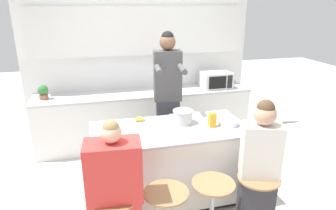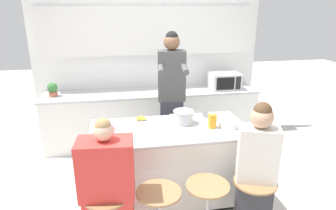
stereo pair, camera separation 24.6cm
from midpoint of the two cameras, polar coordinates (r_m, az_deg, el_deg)
name	(u,v)px [view 1 (the left image)]	position (r m, az deg, el deg)	size (l,w,h in m)	color
ground_plane	(170,196)	(3.83, -1.60, -17.04)	(16.00, 16.00, 0.00)	beige
wall_back	(141,48)	(5.00, -6.69, 10.72)	(3.73, 0.22, 2.70)	white
back_counter	(146,117)	(4.99, -5.71, -2.36)	(3.46, 0.64, 0.88)	white
kitchen_island	(170,163)	(3.58, -1.66, -11.09)	(1.76, 0.84, 0.91)	black
bar_stool_center_right	(212,205)	(3.10, 6.04, -18.55)	(0.42, 0.42, 0.63)	#997047
bar_stool_rightmost	(256,199)	(3.25, 14.33, -17.08)	(0.42, 0.42, 0.63)	#997047
person_cooking	(168,101)	(4.07, -1.80, 0.68)	(0.44, 0.63, 1.91)	#383842
person_wrapped_blanket	(115,196)	(2.81, -12.58, -16.65)	(0.50, 0.32, 1.36)	red
person_seated_near	(259,172)	(3.12, 14.68, -12.34)	(0.42, 0.36, 1.41)	#333338
cooking_pot	(183,117)	(3.49, 0.84, -2.27)	(0.33, 0.24, 0.16)	#B7BABC
fruit_bowl	(228,122)	(3.50, 9.41, -3.26)	(0.23, 0.23, 0.07)	white
coffee_cup_near	(111,132)	(3.24, -12.89, -5.10)	(0.11, 0.08, 0.09)	#DB4C51
banana_bunch	(140,119)	(3.59, -7.39, -2.72)	(0.17, 0.12, 0.05)	yellow
juice_carton	(212,120)	(3.41, 6.37, -2.82)	(0.08, 0.08, 0.18)	gold
microwave	(216,80)	(5.08, 7.71, 4.77)	(0.48, 0.37, 0.27)	white
potted_plant	(43,92)	(4.84, -24.04, 2.30)	(0.15, 0.15, 0.22)	#A86042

